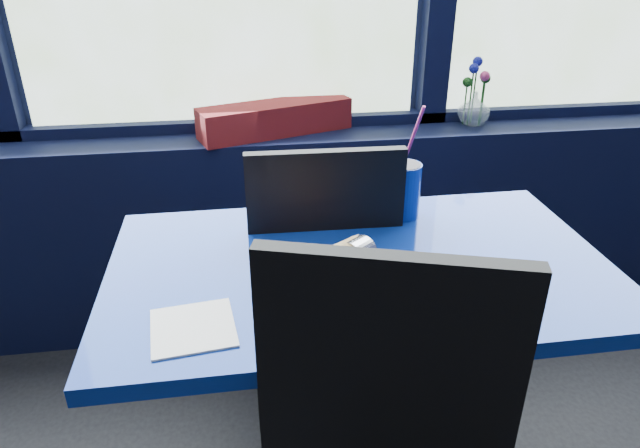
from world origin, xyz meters
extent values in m
cube|color=black|center=(0.00, 2.87, 0.40)|extent=(5.00, 0.26, 0.80)
cube|color=black|center=(0.00, 2.95, 0.81)|extent=(4.80, 0.08, 0.06)
cylinder|color=black|center=(0.30, 2.00, 0.34)|extent=(0.12, 0.12, 0.68)
cube|color=navy|center=(0.30, 2.00, 0.73)|extent=(1.20, 0.70, 0.04)
cube|color=black|center=(0.25, 1.56, 0.77)|extent=(0.43, 0.16, 0.51)
cube|color=black|center=(0.24, 2.40, 0.47)|extent=(0.45, 0.45, 0.04)
cube|color=black|center=(0.25, 2.19, 0.73)|extent=(0.42, 0.04, 0.48)
cylinder|color=black|center=(0.43, 2.58, 0.22)|extent=(0.03, 0.03, 0.45)
cylinder|color=black|center=(0.42, 2.21, 0.22)|extent=(0.03, 0.03, 0.45)
cylinder|color=black|center=(0.06, 2.59, 0.22)|extent=(0.03, 0.03, 0.45)
cylinder|color=black|center=(0.05, 2.22, 0.22)|extent=(0.03, 0.03, 0.45)
cube|color=maroon|center=(0.17, 2.88, 0.86)|extent=(0.58, 0.31, 0.11)
imported|color=silver|center=(0.93, 2.87, 0.86)|extent=(0.15, 0.15, 0.12)
cylinder|color=#1E5919|center=(0.91, 2.87, 0.90)|extent=(0.01, 0.01, 0.20)
sphere|color=#1B209E|center=(0.91, 2.87, 1.02)|extent=(0.04, 0.04, 0.04)
cylinder|color=#1E5919|center=(0.95, 2.86, 0.89)|extent=(0.01, 0.01, 0.17)
sphere|color=#E8447E|center=(0.95, 2.86, 0.99)|extent=(0.04, 0.04, 0.04)
cylinder|color=#1E5919|center=(0.93, 2.89, 0.91)|extent=(0.01, 0.01, 0.22)
sphere|color=#1B209E|center=(0.93, 2.89, 1.04)|extent=(0.04, 0.04, 0.04)
cylinder|color=#1E5919|center=(0.89, 2.88, 0.87)|extent=(0.01, 0.01, 0.15)
sphere|color=#1E5919|center=(0.89, 2.88, 0.96)|extent=(0.04, 0.04, 0.04)
cylinder|color=#1E5919|center=(0.96, 2.88, 0.88)|extent=(0.01, 0.01, 0.16)
sphere|color=#1E5919|center=(0.96, 2.88, 0.98)|extent=(0.04, 0.04, 0.04)
cylinder|color=#B60F0C|center=(0.19, 1.92, 0.77)|extent=(0.27, 0.27, 0.04)
cylinder|color=white|center=(0.19, 1.92, 0.76)|extent=(0.26, 0.26, 0.00)
cylinder|color=white|center=(0.28, 1.95, 0.80)|extent=(0.09, 0.09, 0.08)
sphere|color=#552B1D|center=(0.18, 1.90, 0.81)|extent=(0.05, 0.05, 0.05)
cylinder|color=red|center=(0.17, 1.91, 0.83)|extent=(0.05, 0.05, 0.01)
cylinder|color=#B60F0C|center=(0.43, 2.26, 0.82)|extent=(0.05, 0.05, 0.15)
cone|color=#B60F0C|center=(0.43, 2.26, 0.92)|extent=(0.04, 0.04, 0.05)
cylinder|color=#0D2E99|center=(0.47, 2.24, 0.83)|extent=(0.10, 0.10, 0.15)
cylinder|color=black|center=(0.47, 2.24, 0.90)|extent=(0.09, 0.09, 0.01)
cylinder|color=#D62D81|center=(0.48, 2.23, 0.97)|extent=(0.05, 0.07, 0.21)
cube|color=white|center=(-0.09, 1.80, 0.75)|extent=(0.18, 0.18, 0.00)
camera|label=1|loc=(0.03, 0.85, 1.46)|focal=32.00mm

